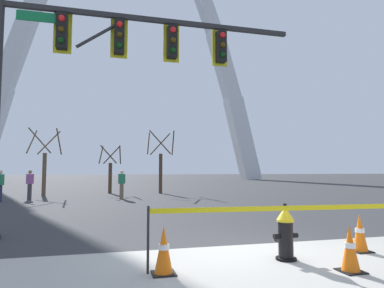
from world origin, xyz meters
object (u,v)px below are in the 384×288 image
(traffic_cone_curb_edge, at_px, (360,233))
(pedestrian_walking_left, at_px, (122,184))
(traffic_cone_by_hydrant, at_px, (350,249))
(traffic_cone_mid_sidewalk, at_px, (164,251))
(fire_hydrant, at_px, (285,233))
(traffic_signal_gantry, at_px, (102,60))
(pedestrian_standing_center, at_px, (30,184))
(monument_arch, at_px, (128,48))
(pedestrian_walking_right, at_px, (0,186))

(traffic_cone_curb_edge, distance_m, pedestrian_walking_left, 13.89)
(traffic_cone_by_hydrant, bearing_deg, traffic_cone_mid_sidewalk, 168.11)
(fire_hydrant, bearing_deg, pedestrian_walking_left, 99.76)
(pedestrian_walking_left, bearing_deg, traffic_signal_gantry, -95.32)
(fire_hydrant, height_order, pedestrian_standing_center, pedestrian_standing_center)
(traffic_signal_gantry, height_order, monument_arch, monument_arch)
(fire_hydrant, distance_m, pedestrian_standing_center, 16.19)
(pedestrian_standing_center, bearing_deg, traffic_signal_gantry, -70.82)
(fire_hydrant, relative_size, pedestrian_walking_right, 0.62)
(traffic_signal_gantry, relative_size, monument_arch, 0.16)
(traffic_cone_by_hydrant, distance_m, pedestrian_standing_center, 17.25)
(traffic_cone_by_hydrant, xyz_separation_m, traffic_cone_mid_sidewalk, (-2.84, 0.60, 0.00))
(traffic_cone_by_hydrant, xyz_separation_m, pedestrian_walking_right, (-8.89, 13.99, 0.46))
(monument_arch, bearing_deg, traffic_cone_by_hydrant, -88.89)
(traffic_signal_gantry, bearing_deg, monument_arch, 86.17)
(pedestrian_walking_left, bearing_deg, traffic_cone_mid_sidewalk, -89.60)
(pedestrian_standing_center, bearing_deg, traffic_cone_curb_edge, -58.12)
(fire_hydrant, distance_m, pedestrian_walking_right, 15.51)
(traffic_cone_curb_edge, xyz_separation_m, traffic_signal_gantry, (-4.98, 3.04, 4.05))
(fire_hydrant, xyz_separation_m, pedestrian_standing_center, (-7.20, 14.50, 0.35))
(traffic_cone_by_hydrant, height_order, traffic_cone_mid_sidewalk, same)
(traffic_cone_mid_sidewalk, relative_size, pedestrian_walking_left, 0.46)
(traffic_signal_gantry, height_order, pedestrian_standing_center, traffic_signal_gantry)
(traffic_cone_curb_edge, bearing_deg, pedestrian_walking_left, 106.86)
(traffic_cone_curb_edge, height_order, pedestrian_walking_right, pedestrian_walking_right)
(traffic_cone_by_hydrant, relative_size, traffic_signal_gantry, 0.09)
(pedestrian_standing_center, distance_m, pedestrian_walking_right, 1.75)
(fire_hydrant, xyz_separation_m, traffic_cone_curb_edge, (1.71, 0.18, -0.11))
(traffic_cone_mid_sidewalk, height_order, pedestrian_walking_right, pedestrian_walking_right)
(traffic_cone_mid_sidewalk, distance_m, traffic_cone_curb_edge, 3.96)
(traffic_cone_mid_sidewalk, relative_size, traffic_cone_curb_edge, 1.00)
(pedestrian_standing_center, bearing_deg, pedestrian_walking_right, -127.91)
(fire_hydrant, distance_m, traffic_signal_gantry, 6.04)
(traffic_cone_by_hydrant, height_order, traffic_cone_curb_edge, same)
(monument_arch, xyz_separation_m, pedestrian_walking_left, (-2.00, -33.84, -20.24))
(fire_hydrant, bearing_deg, traffic_cone_mid_sidewalk, -172.84)
(traffic_cone_curb_edge, xyz_separation_m, pedestrian_walking_right, (-9.98, 12.93, 0.46))
(traffic_signal_gantry, distance_m, monument_arch, 47.23)
(monument_arch, relative_size, pedestrian_walking_left, 30.64)
(pedestrian_walking_left, height_order, pedestrian_walking_right, same)
(pedestrian_walking_right, bearing_deg, pedestrian_walking_left, 3.40)
(pedestrian_standing_center, bearing_deg, traffic_cone_by_hydrant, -63.06)
(traffic_cone_curb_edge, xyz_separation_m, pedestrian_walking_left, (-4.03, 13.29, 0.46))
(traffic_cone_by_hydrant, bearing_deg, fire_hydrant, 125.12)
(traffic_cone_by_hydrant, bearing_deg, pedestrian_walking_right, 122.43)
(traffic_cone_curb_edge, height_order, pedestrian_standing_center, pedestrian_standing_center)
(traffic_signal_gantry, bearing_deg, pedestrian_standing_center, 109.18)
(traffic_cone_curb_edge, distance_m, traffic_signal_gantry, 7.10)
(pedestrian_walking_left, bearing_deg, monument_arch, 86.62)
(traffic_signal_gantry, height_order, pedestrian_walking_left, traffic_signal_gantry)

